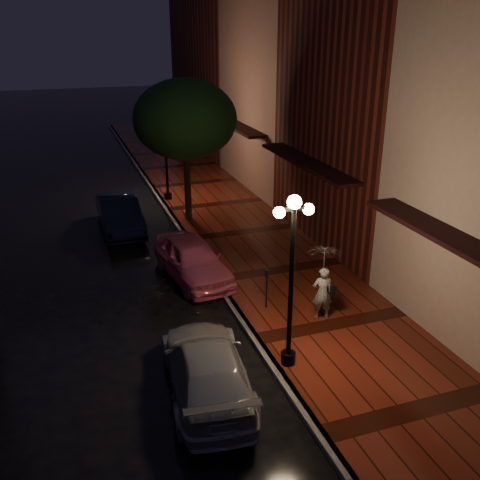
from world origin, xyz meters
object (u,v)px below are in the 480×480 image
object	(u,v)px
streetlamp_far	(166,148)
silver_car	(207,368)
parking_meter	(267,285)
streetlamp_near	(292,273)
street_tree	(185,122)
pink_car	(192,259)
woman_with_umbrella	(324,272)
navy_car	(120,214)

from	to	relation	value
streetlamp_far	silver_car	distance (m)	14.50
streetlamp_far	parking_meter	world-z (taller)	streetlamp_far
streetlamp_near	streetlamp_far	distance (m)	14.00
streetlamp_far	street_tree	bearing A→B (deg)	-85.09
silver_car	pink_car	bearing A→B (deg)	-94.46
parking_meter	woman_with_umbrella	bearing A→B (deg)	-60.89
streetlamp_near	navy_car	world-z (taller)	streetlamp_near
street_tree	streetlamp_near	bearing A→B (deg)	-91.35
street_tree	parking_meter	xyz separation A→B (m)	(0.27, -8.24, -3.36)
streetlamp_near	woman_with_umbrella	bearing A→B (deg)	43.73
pink_car	street_tree	bearing A→B (deg)	69.49
streetlamp_near	street_tree	bearing A→B (deg)	88.65
streetlamp_far	street_tree	xyz separation A→B (m)	(0.26, -3.01, 1.64)
woman_with_umbrella	streetlamp_far	bearing A→B (deg)	-67.06
silver_car	street_tree	bearing A→B (deg)	-95.12
pink_car	woman_with_umbrella	xyz separation A→B (m)	(2.72, -3.94, 0.90)
navy_car	street_tree	bearing A→B (deg)	0.33
pink_car	woman_with_umbrella	bearing A→B (deg)	-63.21
navy_car	silver_car	size ratio (longest dim) A/B	0.98
street_tree	parking_meter	bearing A→B (deg)	-88.14
pink_car	navy_car	world-z (taller)	navy_car
streetlamp_near	parking_meter	bearing A→B (deg)	79.16
silver_car	woman_with_umbrella	world-z (taller)	woman_with_umbrella
navy_car	parking_meter	world-z (taller)	navy_car
street_tree	pink_car	size ratio (longest dim) A/B	1.44
streetlamp_near	streetlamp_far	size ratio (longest dim) A/B	1.00
streetlamp_near	woman_with_umbrella	world-z (taller)	streetlamp_near
woman_with_umbrella	parking_meter	world-z (taller)	woman_with_umbrella
streetlamp_near	street_tree	distance (m)	11.12
streetlamp_near	silver_car	distance (m)	2.90
silver_car	woman_with_umbrella	bearing A→B (deg)	-147.05
streetlamp_far	pink_car	world-z (taller)	streetlamp_far
pink_car	parking_meter	size ratio (longest dim) A/B	3.32
street_tree	silver_car	xyz separation A→B (m)	(-2.38, -11.20, -3.61)
navy_car	silver_car	distance (m)	11.15
streetlamp_near	silver_car	xyz separation A→B (m)	(-2.12, -0.21, -1.96)
silver_car	streetlamp_near	bearing A→B (deg)	-167.40
street_tree	navy_car	world-z (taller)	street_tree
streetlamp_far	streetlamp_near	bearing A→B (deg)	-90.00
streetlamp_far	silver_car	size ratio (longest dim) A/B	0.98
streetlamp_far	parking_meter	distance (m)	11.39
pink_car	streetlamp_far	bearing A→B (deg)	75.72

